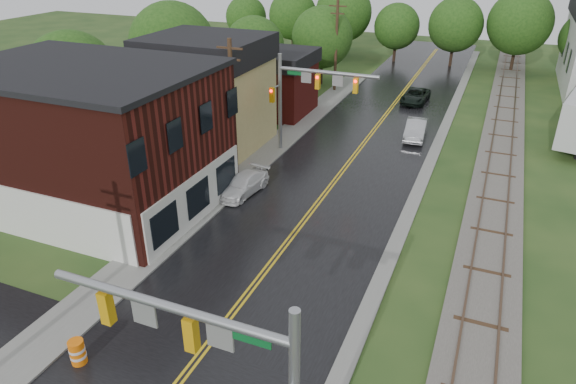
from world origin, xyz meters
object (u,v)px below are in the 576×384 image
Objects in this scene: tree_left_b at (174,48)px; sedan_silver at (416,130)px; traffic_signal_near at (218,357)px; construction_barrel at (78,352)px; brick_building at (90,137)px; utility_pole_b at (233,106)px; traffic_signal_far at (308,88)px; suv_dark at (415,96)px; tree_left_c at (255,49)px; pickup_white at (243,184)px; tree_left_e at (323,39)px; tree_left_a at (74,80)px; utility_pole_c at (336,45)px.

tree_left_b reaches higher than sedan_silver.
traffic_signal_near is 0.76× the size of tree_left_b.
construction_barrel is at bearing -108.65° from sedan_silver.
utility_pole_b is at bearing 50.93° from brick_building.
traffic_signal_far is 17.39m from suv_dark.
brick_building is at bearing -86.86° from tree_left_c.
tree_left_e is at bearing 105.98° from pickup_white.
traffic_signal_far is at bearing -74.11° from tree_left_e.
traffic_signal_near is 0.90× the size of tree_left_e.
sedan_silver is at bearing 66.80° from pickup_white.
construction_barrel is at bearing -52.62° from brick_building.
tree_left_a is 8.21× the size of construction_barrel.
suv_dark is at bearing 29.61° from tree_left_b.
traffic_signal_near is 25.94m from traffic_signal_far.
utility_pole_c is at bearing -42.84° from tree_left_e.
utility_pole_c is 2.12× the size of pickup_white.
suv_dark is (15.58, 3.13, -3.85)m from tree_left_c.
utility_pole_b is (-10.27, 20.00, -0.25)m from traffic_signal_near.
tree_left_c is 7.82m from tree_left_e.
sedan_silver is 4.16× the size of construction_barrel.
tree_left_c is 37.42m from construction_barrel.
sedan_silver is at bearing 42.14° from traffic_signal_far.
utility_pole_c is 2.05× the size of sedan_silver.
tree_left_b is 18.87m from pickup_white.
tree_left_a reaches higher than pickup_white.
brick_building is 1.59× the size of utility_pole_b.
suv_dark is (8.53, -0.97, -4.06)m from utility_pole_c.
tree_left_b is 2.21× the size of sedan_silver.
utility_pole_b is 23.05m from suv_dark.
tree_left_a is at bearing -114.62° from tree_left_e.
tree_left_b is (2.00, 10.00, 0.60)m from tree_left_a.
tree_left_c is 7.25× the size of construction_barrel.
brick_building is at bearing -43.13° from tree_left_a.
tree_left_c is at bearing 114.56° from traffic_signal_near.
tree_left_a is 1.06× the size of tree_left_e.
pickup_white is (13.05, -12.65, -5.10)m from tree_left_b.
tree_left_c is (4.00, 8.00, -1.21)m from tree_left_b.
tree_left_b is at bearing -147.72° from suv_dark.
utility_pole_c is 25.67m from tree_left_a.
utility_pole_b reaches higher than brick_building.
utility_pole_b is at bearing 98.60° from construction_barrel.
brick_building is 24.52m from sedan_silver.
tree_left_e is (-2.05, 23.90, 0.09)m from utility_pole_b.
sedan_silver is (10.28, -10.71, -4.00)m from utility_pole_c.
brick_building is 29.56m from utility_pole_c.
brick_building is 24.94m from tree_left_c.
brick_building is at bearing -126.92° from traffic_signal_far.
tree_left_a is 10.22m from tree_left_b.
tree_left_c is at bearing 154.95° from sedan_silver.
tree_left_e is at bearing 137.16° from utility_pole_c.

